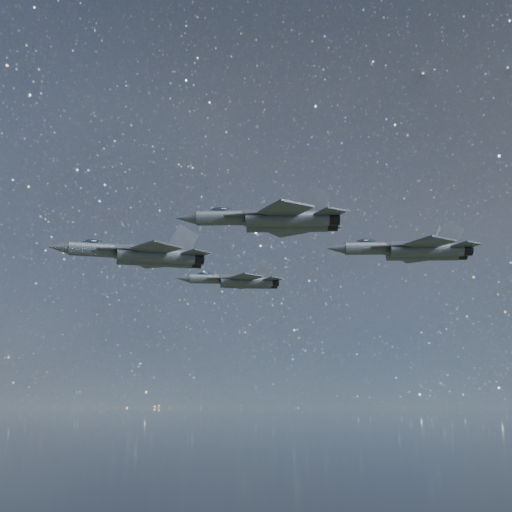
{
  "coord_description": "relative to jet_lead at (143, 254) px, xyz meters",
  "views": [
    {
      "loc": [
        9.11,
        -77.53,
        134.27
      ],
      "look_at": [
        3.27,
        -1.19,
        153.75
      ],
      "focal_mm": 42.0,
      "sensor_mm": 36.0,
      "label": 1
    }
  ],
  "objects": [
    {
      "name": "jet_right",
      "position": [
        16.8,
        -10.47,
        0.82
      ],
      "size": [
        18.11,
        12.83,
        4.6
      ],
      "rotation": [
        0.0,
        0.0,
        0.05
      ],
      "color": "#32383F"
    },
    {
      "name": "jet_left",
      "position": [
        8.69,
        29.87,
        2.78
      ],
      "size": [
        18.63,
        12.88,
        4.68
      ],
      "rotation": [
        0.0,
        0.0,
        0.17
      ],
      "color": "#32383F"
    },
    {
      "name": "jet_lead",
      "position": [
        0.0,
        0.0,
        0.0
      ],
      "size": [
        19.78,
        13.26,
        5.0
      ],
      "rotation": [
        0.0,
        0.0,
        0.32
      ],
      "color": "#32383F"
    },
    {
      "name": "jet_slot",
      "position": [
        33.61,
        2.99,
        0.7
      ],
      "size": [
        18.65,
        13.19,
        4.73
      ],
      "rotation": [
        0.0,
        0.0,
        0.06
      ],
      "color": "#32383F"
    }
  ]
}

